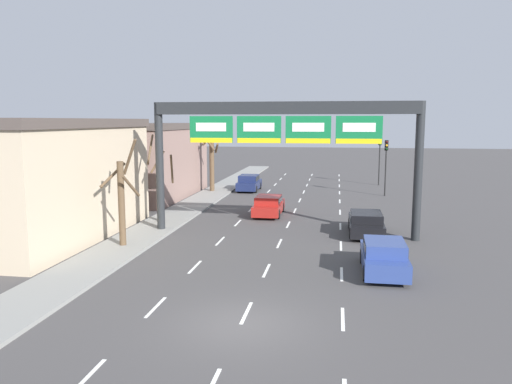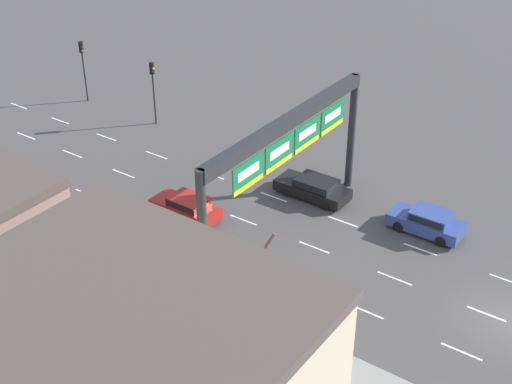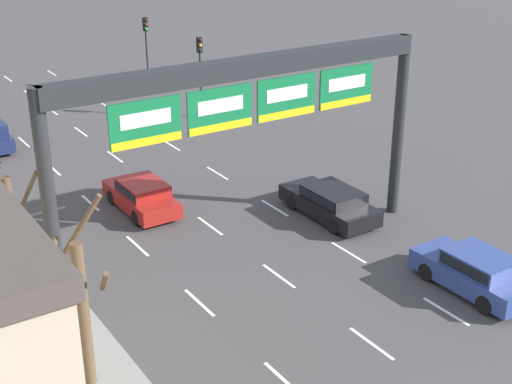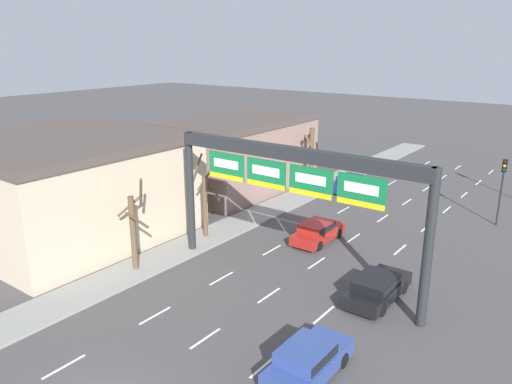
{
  "view_description": "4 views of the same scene",
  "coord_description": "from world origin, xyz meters",
  "px_view_note": "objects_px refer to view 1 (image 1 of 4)",
  "views": [
    {
      "loc": [
        2.98,
        -15.26,
        6.62
      ],
      "look_at": [
        -1.46,
        12.05,
        2.65
      ],
      "focal_mm": 35.0,
      "sensor_mm": 36.0,
      "label": 1
    },
    {
      "loc": [
        -29.04,
        -5.54,
        23.13
      ],
      "look_at": [
        -1.75,
        13.81,
        3.53
      ],
      "focal_mm": 50.0,
      "sensor_mm": 36.0,
      "label": 2
    },
    {
      "loc": [
        -13.11,
        -7.44,
        12.96
      ],
      "look_at": [
        -0.66,
        11.5,
        3.3
      ],
      "focal_mm": 50.0,
      "sensor_mm": 36.0,
      "label": 3
    },
    {
      "loc": [
        13.58,
        -8.4,
        12.85
      ],
      "look_at": [
        -2.17,
        12.76,
        4.9
      ],
      "focal_mm": 35.0,
      "sensor_mm": 36.0,
      "label": 4
    }
  ],
  "objects_px": {
    "car_red": "(269,205)",
    "tree_bare_second": "(122,197)",
    "car_black": "(366,222)",
    "car_blue": "(384,256)",
    "traffic_light_mid_block": "(380,151)",
    "traffic_light_near_gantry": "(386,157)",
    "tree_bare_closest": "(212,159)",
    "car_navy": "(249,182)",
    "tree_bare_third": "(161,183)",
    "sign_gantry": "(284,130)"
  },
  "relations": [
    {
      "from": "car_red",
      "to": "tree_bare_second",
      "type": "xyz_separation_m",
      "value": [
        -6.31,
        -10.12,
        1.94
      ]
    },
    {
      "from": "car_black",
      "to": "car_red",
      "type": "relative_size",
      "value": 1.09
    },
    {
      "from": "car_blue",
      "to": "traffic_light_mid_block",
      "type": "xyz_separation_m",
      "value": [
        2.2,
        30.74,
        2.78
      ]
    },
    {
      "from": "traffic_light_near_gantry",
      "to": "tree_bare_closest",
      "type": "relative_size",
      "value": 0.9
    },
    {
      "from": "car_black",
      "to": "car_red",
      "type": "distance_m",
      "value": 8.15
    },
    {
      "from": "car_navy",
      "to": "tree_bare_second",
      "type": "bearing_deg",
      "value": -97.23
    },
    {
      "from": "traffic_light_near_gantry",
      "to": "car_red",
      "type": "bearing_deg",
      "value": -130.05
    },
    {
      "from": "car_red",
      "to": "tree_bare_second",
      "type": "bearing_deg",
      "value": -121.93
    },
    {
      "from": "traffic_light_mid_block",
      "to": "tree_bare_closest",
      "type": "height_order",
      "value": "tree_bare_closest"
    },
    {
      "from": "car_black",
      "to": "car_navy",
      "type": "height_order",
      "value": "car_navy"
    },
    {
      "from": "car_red",
      "to": "tree_bare_closest",
      "type": "relative_size",
      "value": 0.8
    },
    {
      "from": "traffic_light_mid_block",
      "to": "tree_bare_third",
      "type": "relative_size",
      "value": 0.9
    },
    {
      "from": "car_navy",
      "to": "traffic_light_mid_block",
      "type": "relative_size",
      "value": 0.84
    },
    {
      "from": "sign_gantry",
      "to": "car_black",
      "type": "distance_m",
      "value": 7.24
    },
    {
      "from": "traffic_light_mid_block",
      "to": "car_navy",
      "type": "bearing_deg",
      "value": -153.39
    },
    {
      "from": "car_blue",
      "to": "traffic_light_mid_block",
      "type": "relative_size",
      "value": 0.87
    },
    {
      "from": "car_red",
      "to": "traffic_light_mid_block",
      "type": "relative_size",
      "value": 0.87
    },
    {
      "from": "car_navy",
      "to": "tree_bare_second",
      "type": "height_order",
      "value": "tree_bare_second"
    },
    {
      "from": "tree_bare_closest",
      "to": "car_red",
      "type": "bearing_deg",
      "value": -57.13
    },
    {
      "from": "car_black",
      "to": "car_red",
      "type": "height_order",
      "value": "car_red"
    },
    {
      "from": "car_navy",
      "to": "tree_bare_third",
      "type": "bearing_deg",
      "value": -100.51
    },
    {
      "from": "car_navy",
      "to": "car_black",
      "type": "bearing_deg",
      "value": -59.65
    },
    {
      "from": "car_black",
      "to": "car_blue",
      "type": "relative_size",
      "value": 1.1
    },
    {
      "from": "tree_bare_second",
      "to": "tree_bare_third",
      "type": "relative_size",
      "value": 0.99
    },
    {
      "from": "traffic_light_near_gantry",
      "to": "car_navy",
      "type": "bearing_deg",
      "value": 173.86
    },
    {
      "from": "tree_bare_third",
      "to": "sign_gantry",
      "type": "bearing_deg",
      "value": -14.84
    },
    {
      "from": "traffic_light_mid_block",
      "to": "tree_bare_third",
      "type": "distance_m",
      "value": 26.99
    },
    {
      "from": "car_blue",
      "to": "car_red",
      "type": "height_order",
      "value": "car_blue"
    },
    {
      "from": "car_blue",
      "to": "tree_bare_third",
      "type": "distance_m",
      "value": 15.9
    },
    {
      "from": "traffic_light_mid_block",
      "to": "tree_bare_third",
      "type": "bearing_deg",
      "value": -124.9
    },
    {
      "from": "traffic_light_near_gantry",
      "to": "tree_bare_closest",
      "type": "height_order",
      "value": "tree_bare_closest"
    },
    {
      "from": "car_black",
      "to": "tree_bare_third",
      "type": "bearing_deg",
      "value": 175.13
    },
    {
      "from": "traffic_light_near_gantry",
      "to": "car_black",
      "type": "bearing_deg",
      "value": -99.07
    },
    {
      "from": "car_blue",
      "to": "tree_bare_closest",
      "type": "height_order",
      "value": "tree_bare_closest"
    },
    {
      "from": "sign_gantry",
      "to": "car_blue",
      "type": "bearing_deg",
      "value": -51.7
    },
    {
      "from": "sign_gantry",
      "to": "car_navy",
      "type": "xyz_separation_m",
      "value": [
        -5.18,
        18.02,
        -5.28
      ]
    },
    {
      "from": "car_black",
      "to": "traffic_light_near_gantry",
      "type": "distance_m",
      "value": 16.06
    },
    {
      "from": "traffic_light_mid_block",
      "to": "tree_bare_third",
      "type": "height_order",
      "value": "tree_bare_third"
    },
    {
      "from": "car_black",
      "to": "traffic_light_mid_block",
      "type": "distance_m",
      "value": 23.53
    },
    {
      "from": "traffic_light_near_gantry",
      "to": "traffic_light_mid_block",
      "type": "height_order",
      "value": "traffic_light_mid_block"
    },
    {
      "from": "car_blue",
      "to": "tree_bare_second",
      "type": "height_order",
      "value": "tree_bare_second"
    },
    {
      "from": "car_blue",
      "to": "traffic_light_near_gantry",
      "type": "bearing_deg",
      "value": 84.72
    },
    {
      "from": "traffic_light_near_gantry",
      "to": "tree_bare_second",
      "type": "xyz_separation_m",
      "value": [
        -15.22,
        -20.73,
        -0.81
      ]
    },
    {
      "from": "traffic_light_mid_block",
      "to": "tree_bare_second",
      "type": "relative_size",
      "value": 0.91
    },
    {
      "from": "sign_gantry",
      "to": "traffic_light_mid_block",
      "type": "xyz_separation_m",
      "value": [
        7.31,
        24.28,
        -2.52
      ]
    },
    {
      "from": "car_navy",
      "to": "tree_bare_second",
      "type": "distance_m",
      "value": 22.32
    },
    {
      "from": "car_navy",
      "to": "tree_bare_third",
      "type": "height_order",
      "value": "tree_bare_third"
    },
    {
      "from": "sign_gantry",
      "to": "car_blue",
      "type": "relative_size",
      "value": 3.5
    },
    {
      "from": "tree_bare_closest",
      "to": "tree_bare_third",
      "type": "bearing_deg",
      "value": -88.87
    },
    {
      "from": "traffic_light_mid_block",
      "to": "car_blue",
      "type": "bearing_deg",
      "value": -94.1
    }
  ]
}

